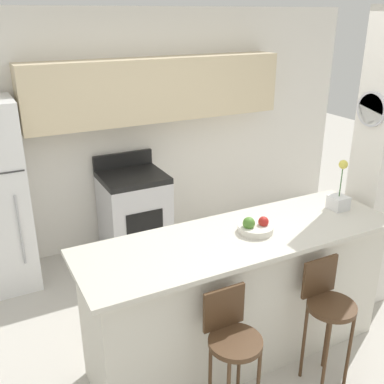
% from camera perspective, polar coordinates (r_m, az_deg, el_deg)
% --- Properties ---
extents(ground_plane, '(14.00, 14.00, 0.00)m').
position_cam_1_polar(ground_plane, '(3.79, 5.66, -19.39)').
color(ground_plane, beige).
extents(wall_back, '(5.60, 0.38, 2.55)m').
position_cam_1_polar(wall_back, '(4.93, -6.47, 9.70)').
color(wall_back, white).
rests_on(wall_back, ground_plane).
extents(pillar_right, '(0.38, 0.32, 2.55)m').
position_cam_1_polar(pillar_right, '(4.09, 22.61, 2.88)').
color(pillar_right, white).
rests_on(pillar_right, ground_plane).
extents(counter_bar, '(2.37, 0.74, 1.03)m').
position_cam_1_polar(counter_bar, '(3.47, 5.98, -12.94)').
color(counter_bar, silver).
rests_on(counter_bar, ground_plane).
extents(stove_range, '(0.67, 0.62, 1.07)m').
position_cam_1_polar(stove_range, '(4.92, -7.34, -2.70)').
color(stove_range, silver).
rests_on(stove_range, ground_plane).
extents(bar_stool_left, '(0.33, 0.33, 0.94)m').
position_cam_1_polar(bar_stool_left, '(2.90, 5.10, -18.42)').
color(bar_stool_left, '#4C331E').
rests_on(bar_stool_left, ground_plane).
extents(bar_stool_right, '(0.33, 0.33, 0.94)m').
position_cam_1_polar(bar_stool_right, '(3.30, 16.81, -13.77)').
color(bar_stool_right, '#4C331E').
rests_on(bar_stool_right, ground_plane).
extents(orchid_vase, '(0.14, 0.14, 0.41)m').
position_cam_1_polar(orchid_vase, '(3.74, 18.17, -0.63)').
color(orchid_vase, white).
rests_on(orchid_vase, counter_bar).
extents(fruit_bowl, '(0.25, 0.25, 0.12)m').
position_cam_1_polar(fruit_bowl, '(3.24, 8.04, -4.44)').
color(fruit_bowl, silver).
rests_on(fruit_bowl, counter_bar).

